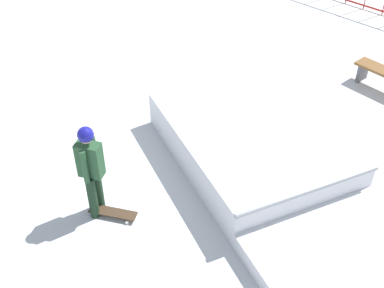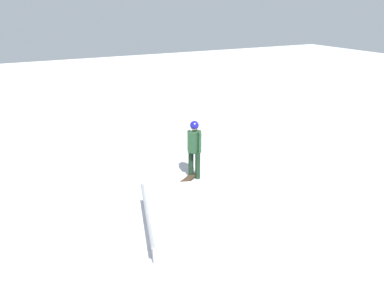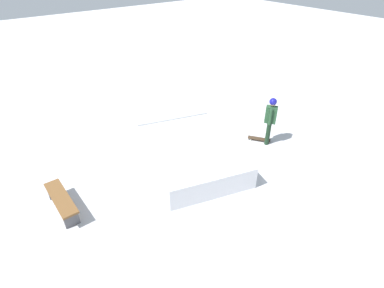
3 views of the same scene
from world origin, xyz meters
name	(u,v)px [view 2 (image 2 of 3)]	position (x,y,z in m)	size (l,w,h in m)	color
ground_plane	(253,231)	(0.00, 0.00, 0.00)	(60.00, 60.00, 0.00)	silver
skate_ramp	(208,222)	(0.96, -0.37, 0.32)	(5.91, 4.01, 0.74)	silver
skater	(194,145)	(-0.16, -3.14, 1.01)	(0.44, 0.39, 1.73)	black
skateboard	(189,178)	(0.10, -3.01, 0.08)	(0.77, 0.62, 0.09)	#3F2D1E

